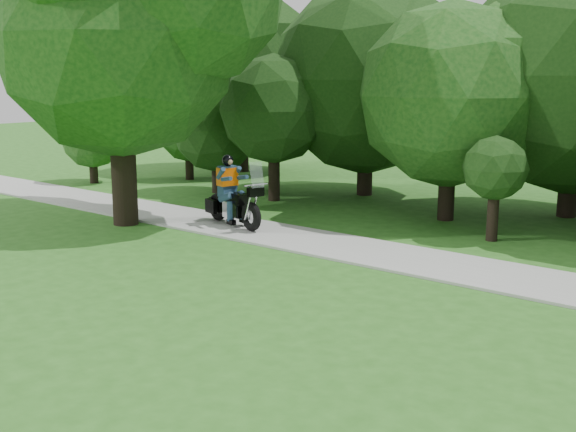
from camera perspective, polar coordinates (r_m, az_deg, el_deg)
The scene contains 3 objects.
walkway at distance 15.11m, azimuth 17.92°, elevation -4.82°, with size 60.00×2.20×0.06m, color #A2A29D.
big_tree_west at distance 20.12m, azimuth -12.65°, elevation 15.81°, with size 8.64×6.56×9.96m.
touring_motorcycle at distance 19.31m, azimuth -4.54°, elevation 1.30°, with size 2.43×1.17×1.88m.
Camera 1 is at (5.18, -5.60, 4.08)m, focal length 45.00 mm.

